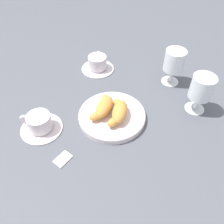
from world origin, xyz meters
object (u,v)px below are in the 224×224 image
at_px(coffee_cup_near, 98,64).
at_px(sugar_packet, 63,159).
at_px(coffee_cup_far, 40,124).
at_px(pastry_plate, 112,116).
at_px(croissant_small, 104,107).
at_px(juice_glass_left, 174,62).
at_px(croissant_large, 119,112).
at_px(juice_glass_right, 201,89).

height_order(coffee_cup_near, sugar_packet, coffee_cup_near).
xyz_separation_m(coffee_cup_near, coffee_cup_far, (-0.33, 0.16, 0.00)).
height_order(pastry_plate, coffee_cup_far, coffee_cup_far).
distance_m(croissant_small, sugar_packet, 0.21).
bearing_deg(juice_glass_left, coffee_cup_near, 74.89).
bearing_deg(croissant_large, croissant_small, 67.68).
bearing_deg(croissant_large, juice_glass_right, -77.36).
xyz_separation_m(coffee_cup_far, juice_glass_right, (0.10, -0.52, 0.07)).
xyz_separation_m(croissant_large, juice_glass_right, (0.06, -0.27, 0.05)).
distance_m(croissant_large, coffee_cup_near, 0.30).
relative_size(pastry_plate, croissant_small, 1.76).
bearing_deg(coffee_cup_near, coffee_cup_far, 153.88).
relative_size(croissant_large, coffee_cup_far, 0.99).
height_order(croissant_large, coffee_cup_near, croissant_large).
distance_m(coffee_cup_far, juice_glass_right, 0.54).
relative_size(croissant_small, juice_glass_right, 0.92).
distance_m(pastry_plate, coffee_cup_near, 0.29).
bearing_deg(coffee_cup_near, croissant_small, -172.03).
relative_size(croissant_large, juice_glass_right, 0.96).
bearing_deg(juice_glass_right, juice_glass_left, 22.95).
bearing_deg(croissant_small, juice_glass_right, -82.98).
xyz_separation_m(coffee_cup_far, sugar_packet, (-0.11, -0.09, -0.02)).
height_order(pastry_plate, coffee_cup_near, coffee_cup_near).
bearing_deg(juice_glass_left, croissant_small, 126.74).
xyz_separation_m(croissant_small, juice_glass_left, (0.19, -0.26, 0.05)).
bearing_deg(coffee_cup_near, croissant_large, -163.05).
xyz_separation_m(coffee_cup_near, juice_glass_right, (-0.23, -0.36, 0.07)).
bearing_deg(juice_glass_left, coffee_cup_far, 119.13).
xyz_separation_m(coffee_cup_far, juice_glass_left, (0.26, -0.46, 0.07)).
bearing_deg(coffee_cup_far, coffee_cup_near, -26.12).
bearing_deg(sugar_packet, pastry_plate, -4.04).
relative_size(croissant_large, coffee_cup_near, 0.99).
distance_m(juice_glass_left, juice_glass_right, 0.16).
xyz_separation_m(croissant_large, croissant_small, (0.02, 0.05, 0.00)).
relative_size(pastry_plate, juice_glass_right, 1.62).
height_order(coffee_cup_near, juice_glass_left, juice_glass_left).
bearing_deg(croissant_small, coffee_cup_far, 107.62).
height_order(pastry_plate, juice_glass_right, juice_glass_right).
distance_m(coffee_cup_near, juice_glass_left, 0.31).
relative_size(pastry_plate, juice_glass_left, 1.62).
distance_m(pastry_plate, croissant_small, 0.04).
bearing_deg(pastry_plate, sugar_packet, 139.90).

